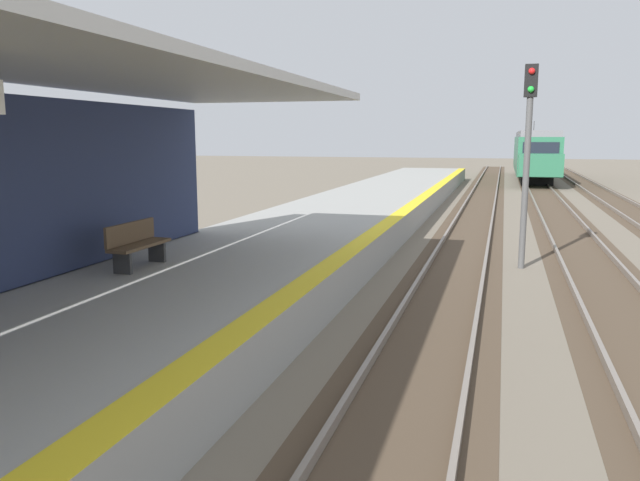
% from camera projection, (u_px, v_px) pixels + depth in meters
% --- Properties ---
extents(station_platform, '(5.00, 80.00, 0.91)m').
position_uv_depth(station_platform, '(228.00, 279.00, 13.08)').
color(station_platform, '#999993').
rests_on(station_platform, ground).
extents(track_pair_nearest_platform, '(2.34, 120.00, 0.16)m').
position_uv_depth(track_pair_nearest_platform, '(455.00, 271.00, 15.70)').
color(track_pair_nearest_platform, '#4C3D2D').
rests_on(track_pair_nearest_platform, ground).
extents(track_pair_middle, '(2.34, 120.00, 0.16)m').
position_uv_depth(track_pair_middle, '(600.00, 280.00, 14.76)').
color(track_pair_middle, '#4C3D2D').
rests_on(track_pair_middle, ground).
extents(approaching_train, '(2.93, 19.60, 4.76)m').
position_uv_depth(approaching_train, '(535.00, 153.00, 49.67)').
color(approaching_train, '#286647').
rests_on(approaching_train, ground).
extents(rail_signal_post, '(0.32, 0.34, 5.20)m').
position_uv_depth(rail_signal_post, '(528.00, 146.00, 15.78)').
color(rail_signal_post, '#4C4C4C').
rests_on(rail_signal_post, ground).
extents(platform_bench, '(0.45, 1.60, 0.88)m').
position_uv_depth(platform_bench, '(137.00, 243.00, 12.00)').
color(platform_bench, brown).
rests_on(platform_bench, station_platform).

